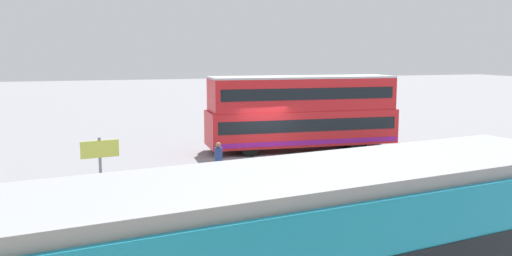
# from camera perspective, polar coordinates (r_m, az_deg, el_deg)

# --- Properties ---
(ground_plane) EXTENTS (160.00, 160.00, 0.00)m
(ground_plane) POSITION_cam_1_polar(r_m,az_deg,el_deg) (26.48, 1.70, -3.45)
(ground_plane) COLOR gray
(double_decker_bus) EXTENTS (10.24, 3.18, 3.95)m
(double_decker_bus) POSITION_cam_1_polar(r_m,az_deg,el_deg) (29.31, 4.76, 1.61)
(double_decker_bus) COLOR red
(double_decker_bus) RESTS_ON ground
(pedestrian_near_railing) EXTENTS (0.38, 0.38, 1.65)m
(pedestrian_near_railing) POSITION_cam_1_polar(r_m,az_deg,el_deg) (22.02, -3.93, -3.29)
(pedestrian_near_railing) COLOR #4C3F2D
(pedestrian_near_railing) RESTS_ON ground
(pedestrian_railing) EXTENTS (9.24, 0.41, 1.08)m
(pedestrian_railing) POSITION_cam_1_polar(r_m,az_deg,el_deg) (20.04, -2.45, -4.99)
(pedestrian_railing) COLOR gray
(pedestrian_railing) RESTS_ON ground
(info_sign) EXTENTS (1.28, 0.26, 2.35)m
(info_sign) POSITION_cam_1_polar(r_m,az_deg,el_deg) (19.37, -15.92, -2.99)
(info_sign) COLOR slate
(info_sign) RESTS_ON ground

